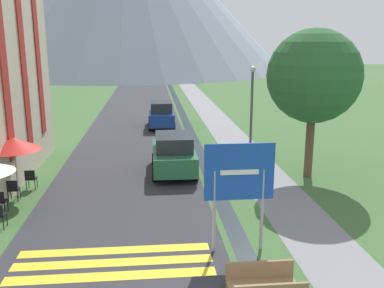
{
  "coord_description": "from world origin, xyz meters",
  "views": [
    {
      "loc": [
        -1.38,
        -7.19,
        5.92
      ],
      "look_at": [
        0.28,
        10.0,
        1.73
      ],
      "focal_mm": 40.0,
      "sensor_mm": 36.0,
      "label": 1
    }
  ],
  "objects_px": {
    "road_sign": "(239,181)",
    "person_seated_far": "(11,177)",
    "footbridge": "(265,288)",
    "cafe_umbrella_middle_red": "(14,144)",
    "cafe_chair_far_left": "(31,178)",
    "cafe_chair_middle": "(13,188)",
    "parked_car_near": "(174,154)",
    "cafe_chair_near_right": "(0,200)",
    "parked_car_far": "(161,115)",
    "streetlamp": "(252,107)",
    "tree_by_path": "(314,76)"
  },
  "relations": [
    {
      "from": "road_sign",
      "to": "person_seated_far",
      "type": "distance_m",
      "value": 9.85
    },
    {
      "from": "footbridge",
      "to": "cafe_umbrella_middle_red",
      "type": "relative_size",
      "value": 0.71
    },
    {
      "from": "cafe_chair_far_left",
      "to": "cafe_chair_middle",
      "type": "xyz_separation_m",
      "value": [
        -0.32,
        -1.28,
        0.0
      ]
    },
    {
      "from": "parked_car_near",
      "to": "cafe_chair_near_right",
      "type": "distance_m",
      "value": 7.61
    },
    {
      "from": "parked_car_near",
      "to": "parked_car_far",
      "type": "xyz_separation_m",
      "value": [
        -0.28,
        10.66,
        -0.0
      ]
    },
    {
      "from": "parked_car_far",
      "to": "cafe_chair_near_right",
      "type": "distance_m",
      "value": 16.09
    },
    {
      "from": "footbridge",
      "to": "parked_car_far",
      "type": "distance_m",
      "value": 20.78
    },
    {
      "from": "parked_car_near",
      "to": "streetlamp",
      "type": "relative_size",
      "value": 0.84
    },
    {
      "from": "parked_car_near",
      "to": "person_seated_far",
      "type": "distance_m",
      "value": 6.89
    },
    {
      "from": "parked_car_far",
      "to": "road_sign",
      "type": "bearing_deg",
      "value": -84.69
    },
    {
      "from": "streetlamp",
      "to": "tree_by_path",
      "type": "height_order",
      "value": "tree_by_path"
    },
    {
      "from": "parked_car_near",
      "to": "cafe_umbrella_middle_red",
      "type": "bearing_deg",
      "value": -156.81
    },
    {
      "from": "cafe_umbrella_middle_red",
      "to": "parked_car_near",
      "type": "bearing_deg",
      "value": 23.19
    },
    {
      "from": "cafe_chair_near_right",
      "to": "cafe_chair_middle",
      "type": "bearing_deg",
      "value": 93.89
    },
    {
      "from": "cafe_chair_near_right",
      "to": "tree_by_path",
      "type": "bearing_deg",
      "value": 22.01
    },
    {
      "from": "road_sign",
      "to": "parked_car_near",
      "type": "distance_m",
      "value": 7.87
    },
    {
      "from": "footbridge",
      "to": "tree_by_path",
      "type": "height_order",
      "value": "tree_by_path"
    },
    {
      "from": "footbridge",
      "to": "tree_by_path",
      "type": "bearing_deg",
      "value": 64.05
    },
    {
      "from": "parked_car_far",
      "to": "tree_by_path",
      "type": "xyz_separation_m",
      "value": [
        6.22,
        -11.75,
        3.53
      ]
    },
    {
      "from": "road_sign",
      "to": "footbridge",
      "type": "distance_m",
      "value": 3.03
    },
    {
      "from": "road_sign",
      "to": "tree_by_path",
      "type": "bearing_deg",
      "value": 55.42
    },
    {
      "from": "road_sign",
      "to": "parked_car_far",
      "type": "bearing_deg",
      "value": 95.31
    },
    {
      "from": "cafe_chair_near_right",
      "to": "streetlamp",
      "type": "xyz_separation_m",
      "value": [
        10.04,
        5.05,
        2.35
      ]
    },
    {
      "from": "cafe_umbrella_middle_red",
      "to": "tree_by_path",
      "type": "height_order",
      "value": "tree_by_path"
    },
    {
      "from": "cafe_chair_near_right",
      "to": "streetlamp",
      "type": "height_order",
      "value": "streetlamp"
    },
    {
      "from": "cafe_chair_far_left",
      "to": "tree_by_path",
      "type": "height_order",
      "value": "tree_by_path"
    },
    {
      "from": "parked_car_far",
      "to": "cafe_umbrella_middle_red",
      "type": "bearing_deg",
      "value": -113.85
    },
    {
      "from": "footbridge",
      "to": "parked_car_far",
      "type": "height_order",
      "value": "parked_car_far"
    },
    {
      "from": "footbridge",
      "to": "cafe_chair_near_right",
      "type": "bearing_deg",
      "value": 143.87
    },
    {
      "from": "parked_car_near",
      "to": "parked_car_far",
      "type": "relative_size",
      "value": 1.05
    },
    {
      "from": "footbridge",
      "to": "parked_car_near",
      "type": "xyz_separation_m",
      "value": [
        -1.6,
        10.03,
        0.68
      ]
    },
    {
      "from": "footbridge",
      "to": "road_sign",
      "type": "bearing_deg",
      "value": 94.21
    },
    {
      "from": "road_sign",
      "to": "parked_car_far",
      "type": "height_order",
      "value": "road_sign"
    },
    {
      "from": "road_sign",
      "to": "footbridge",
      "type": "bearing_deg",
      "value": -85.79
    },
    {
      "from": "cafe_chair_middle",
      "to": "cafe_chair_far_left",
      "type": "bearing_deg",
      "value": 84.49
    },
    {
      "from": "parked_car_near",
      "to": "cafe_chair_middle",
      "type": "xyz_separation_m",
      "value": [
        -6.22,
        -3.03,
        -0.4
      ]
    },
    {
      "from": "parked_car_far",
      "to": "cafe_chair_middle",
      "type": "distance_m",
      "value": 14.93
    },
    {
      "from": "parked_car_near",
      "to": "cafe_chair_near_right",
      "type": "relative_size",
      "value": 4.75
    },
    {
      "from": "person_seated_far",
      "to": "road_sign",
      "type": "bearing_deg",
      "value": -34.89
    },
    {
      "from": "cafe_chair_middle",
      "to": "road_sign",
      "type": "bearing_deg",
      "value": -22.67
    },
    {
      "from": "parked_car_far",
      "to": "streetlamp",
      "type": "distance_m",
      "value": 10.83
    },
    {
      "from": "road_sign",
      "to": "cafe_chair_middle",
      "type": "xyz_separation_m",
      "value": [
        -7.65,
        4.62,
        -1.59
      ]
    },
    {
      "from": "cafe_chair_far_left",
      "to": "parked_car_near",
      "type": "bearing_deg",
      "value": 3.54
    },
    {
      "from": "cafe_umbrella_middle_red",
      "to": "cafe_chair_middle",
      "type": "bearing_deg",
      "value": -99.96
    },
    {
      "from": "cafe_chair_far_left",
      "to": "cafe_chair_near_right",
      "type": "relative_size",
      "value": 1.0
    },
    {
      "from": "parked_car_near",
      "to": "streetlamp",
      "type": "bearing_deg",
      "value": 11.87
    },
    {
      "from": "road_sign",
      "to": "cafe_chair_far_left",
      "type": "distance_m",
      "value": 9.54
    },
    {
      "from": "tree_by_path",
      "to": "streetlamp",
      "type": "bearing_deg",
      "value": 139.6
    },
    {
      "from": "road_sign",
      "to": "cafe_chair_far_left",
      "type": "xyz_separation_m",
      "value": [
        -7.33,
        5.89,
        -1.59
      ]
    },
    {
      "from": "parked_car_near",
      "to": "person_seated_far",
      "type": "height_order",
      "value": "parked_car_near"
    }
  ]
}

